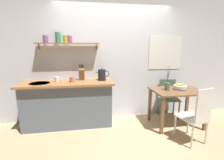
{
  "coord_description": "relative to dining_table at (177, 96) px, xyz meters",
  "views": [
    {
      "loc": [
        -0.62,
        -2.96,
        1.62
      ],
      "look_at": [
        -0.1,
        0.25,
        0.95
      ],
      "focal_mm": 26.04,
      "sensor_mm": 36.0,
      "label": 1
    }
  ],
  "objects": [
    {
      "name": "coffee_mug_by_sink",
      "position": [
        -2.4,
        0.4,
        0.34
      ],
      "size": [
        0.12,
        0.08,
        0.1
      ],
      "color": "white",
      "rests_on": "kitchen_counter"
    },
    {
      "name": "ground_plane",
      "position": [
        -1.2,
        0.03,
        -0.63
      ],
      "size": [
        14.0,
        14.0,
        0.0
      ],
      "primitive_type": "plane",
      "color": "tan"
    },
    {
      "name": "back_wall",
      "position": [
        -0.99,
        0.68,
        0.72
      ],
      "size": [
        6.8,
        0.11,
        2.7
      ],
      "color": "silver",
      "rests_on": "ground_plane"
    },
    {
      "name": "knife_block",
      "position": [
        -1.91,
        0.49,
        0.43
      ],
      "size": [
        0.11,
        0.18,
        0.33
      ],
      "color": "brown",
      "rests_on": "kitchen_counter"
    },
    {
      "name": "kitchen_counter",
      "position": [
        -2.2,
        0.35,
        -0.16
      ],
      "size": [
        1.83,
        0.63,
        0.93
      ],
      "color": "slate",
      "rests_on": "ground_plane"
    },
    {
      "name": "coffee_mug_spare",
      "position": [
        -2.1,
        0.31,
        0.35
      ],
      "size": [
        0.13,
        0.08,
        0.1
      ],
      "color": "#C6664C",
      "rests_on": "kitchen_counter"
    },
    {
      "name": "dining_chair_far",
      "position": [
        0.05,
        0.44,
        -0.14
      ],
      "size": [
        0.48,
        0.45,
        0.87
      ],
      "color": "#4C6B5B",
      "rests_on": "ground_plane"
    },
    {
      "name": "dining_chair_near",
      "position": [
        -0.04,
        -0.67,
        -0.11
      ],
      "size": [
        0.47,
        0.51,
        0.98
      ],
      "color": "white",
      "rests_on": "ground_plane"
    },
    {
      "name": "dining_table",
      "position": [
        0.0,
        0.0,
        0.0
      ],
      "size": [
        1.0,
        0.71,
        0.76
      ],
      "color": "brown",
      "rests_on": "ground_plane"
    },
    {
      "name": "fruit_bowl",
      "position": [
        0.08,
        0.05,
        0.18
      ],
      "size": [
        0.27,
        0.27,
        0.14
      ],
      "color": "silver",
      "rests_on": "dining_table"
    },
    {
      "name": "wall_shelf",
      "position": [
        -2.25,
        0.52,
        1.1
      ],
      "size": [
        1.26,
        0.2,
        0.34
      ],
      "color": "#9E6B3D"
    },
    {
      "name": "electric_kettle",
      "position": [
        -1.49,
        0.4,
        0.41
      ],
      "size": [
        0.27,
        0.18,
        0.25
      ],
      "color": "black",
      "rests_on": "kitchen_counter"
    },
    {
      "name": "twig_vase",
      "position": [
        -0.22,
        0.02,
        0.21
      ],
      "size": [
        0.11,
        0.11,
        0.5
      ],
      "color": "#567056",
      "rests_on": "dining_table"
    }
  ]
}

